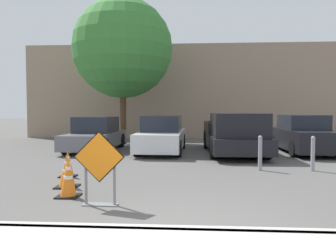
% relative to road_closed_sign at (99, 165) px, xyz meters
% --- Properties ---
extents(ground_plane, '(96.00, 96.00, 0.00)m').
position_rel_road_closed_sign_xyz_m(ground_plane, '(1.53, 8.61, -0.76)').
color(ground_plane, '#565451').
extents(curb_lip, '(29.21, 0.20, 0.14)m').
position_rel_road_closed_sign_xyz_m(curb_lip, '(1.53, -1.39, -0.69)').
color(curb_lip, '#ADAAA3').
rests_on(curb_lip, ground_plane).
extents(road_closed_sign, '(0.93, 0.20, 1.37)m').
position_rel_road_closed_sign_xyz_m(road_closed_sign, '(0.00, 0.00, 0.00)').
color(road_closed_sign, black).
rests_on(road_closed_sign, ground_plane).
extents(traffic_cone_nearest, '(0.44, 0.44, 0.79)m').
position_rel_road_closed_sign_xyz_m(traffic_cone_nearest, '(-0.80, 0.58, -0.37)').
color(traffic_cone_nearest, black).
rests_on(traffic_cone_nearest, ground_plane).
extents(traffic_cone_second, '(0.48, 0.48, 0.75)m').
position_rel_road_closed_sign_xyz_m(traffic_cone_second, '(-1.13, 1.38, -0.39)').
color(traffic_cone_second, black).
rests_on(traffic_cone_second, ground_plane).
extents(traffic_cone_third, '(0.40, 0.40, 0.70)m').
position_rel_road_closed_sign_xyz_m(traffic_cone_third, '(-1.54, 2.50, -0.42)').
color(traffic_cone_third, black).
rests_on(traffic_cone_third, ground_plane).
extents(parked_car_nearest, '(1.92, 4.35, 1.45)m').
position_rel_road_closed_sign_xyz_m(parked_car_nearest, '(-2.41, 8.09, -0.10)').
color(parked_car_nearest, slate).
rests_on(parked_car_nearest, ground_plane).
extents(parked_car_second, '(1.90, 4.38, 1.50)m').
position_rel_road_closed_sign_xyz_m(parked_car_second, '(0.49, 7.68, -0.07)').
color(parked_car_second, silver).
rests_on(parked_car_second, ground_plane).
extents(pickup_truck, '(2.21, 5.45, 1.62)m').
position_rel_road_closed_sign_xyz_m(pickup_truck, '(3.40, 7.14, -0.02)').
color(pickup_truck, black).
rests_on(pickup_truck, ground_plane).
extents(parked_car_third, '(1.82, 4.39, 1.54)m').
position_rel_road_closed_sign_xyz_m(parked_car_third, '(6.30, 7.95, -0.05)').
color(parked_car_third, black).
rests_on(parked_car_third, ground_plane).
extents(bollard_nearest, '(0.12, 0.12, 1.01)m').
position_rel_road_closed_sign_xyz_m(bollard_nearest, '(3.67, 3.75, -0.22)').
color(bollard_nearest, gray).
rests_on(bollard_nearest, ground_plane).
extents(bollard_second, '(0.12, 0.12, 1.00)m').
position_rel_road_closed_sign_xyz_m(bollard_second, '(5.15, 3.75, -0.23)').
color(bollard_second, gray).
rests_on(bollard_second, ground_plane).
extents(building_facade_backdrop, '(21.47, 5.00, 5.76)m').
position_rel_road_closed_sign_xyz_m(building_facade_backdrop, '(2.15, 16.70, 2.12)').
color(building_facade_backdrop, gray).
rests_on(building_facade_backdrop, ground_plane).
extents(street_tree_behind_lot, '(5.03, 5.03, 7.37)m').
position_rel_road_closed_sign_xyz_m(street_tree_behind_lot, '(-1.75, 10.74, 4.09)').
color(street_tree_behind_lot, '#513823').
rests_on(street_tree_behind_lot, ground_plane).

